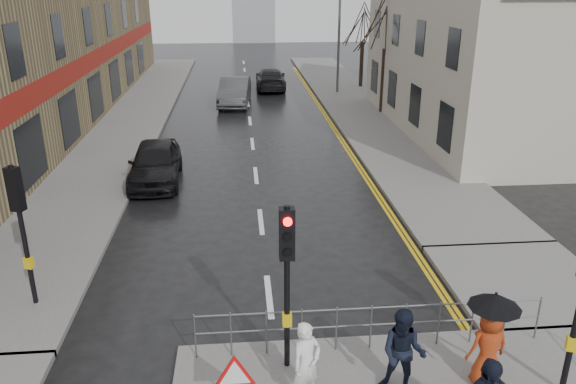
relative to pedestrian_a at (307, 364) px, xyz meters
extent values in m
plane|color=black|center=(-0.45, 0.84, -0.95)|extent=(120.00, 120.00, 0.00)
cube|color=#605E5B|center=(-6.95, 23.84, -0.88)|extent=(4.00, 44.00, 0.14)
cube|color=#605E5B|center=(6.05, 25.84, -0.88)|extent=(4.00, 40.00, 0.14)
cube|color=#605E5B|center=(6.05, 3.84, -0.88)|extent=(4.00, 4.20, 0.14)
cube|color=#927D54|center=(-12.45, 22.84, 4.05)|extent=(8.00, 42.00, 10.00)
cube|color=#B1AC9A|center=(11.55, 18.84, 2.55)|extent=(9.00, 16.00, 7.00)
cylinder|color=black|center=(-0.25, 1.04, 0.89)|extent=(0.11, 0.11, 3.40)
cube|color=black|center=(-0.25, 1.04, 2.04)|extent=(0.28, 0.22, 1.00)
cylinder|color=#FF0C07|center=(-0.25, 0.90, 2.34)|extent=(0.16, 0.04, 0.16)
cylinder|color=black|center=(-0.25, 0.90, 2.04)|extent=(0.16, 0.04, 0.16)
cylinder|color=black|center=(-0.25, 0.90, 1.74)|extent=(0.16, 0.04, 0.16)
cube|color=gold|center=(-0.25, 1.04, 0.24)|extent=(0.18, 0.14, 0.28)
cube|color=gold|center=(4.75, -0.16, 0.24)|extent=(0.22, 0.19, 0.28)
cylinder|color=black|center=(-5.95, 3.84, 0.89)|extent=(0.11, 0.11, 3.40)
cube|color=black|center=(-5.95, 3.84, 2.04)|extent=(0.34, 0.30, 1.00)
cylinder|color=black|center=(-5.91, 3.97, 2.34)|extent=(0.16, 0.09, 0.16)
cylinder|color=black|center=(-5.91, 3.97, 2.04)|extent=(0.16, 0.09, 0.16)
cylinder|color=black|center=(-5.91, 3.97, 1.74)|extent=(0.16, 0.09, 0.16)
cube|color=gold|center=(-5.95, 3.84, 0.24)|extent=(0.22, 0.19, 0.28)
cylinder|color=#595B5E|center=(-2.05, 1.44, -0.31)|extent=(0.04, 0.04, 1.00)
cylinder|color=#595B5E|center=(5.05, 1.44, -0.31)|extent=(0.04, 0.04, 1.00)
cylinder|color=#595B5E|center=(1.50, 1.44, 0.14)|extent=(7.10, 0.04, 0.04)
cylinder|color=#595B5E|center=(1.50, 1.44, -0.26)|extent=(7.10, 0.04, 0.04)
cylinder|color=red|center=(-1.25, -0.36, 0.14)|extent=(0.80, 0.03, 0.80)
cylinder|color=white|center=(-1.25, -0.38, 0.14)|extent=(0.60, 0.03, 0.60)
cylinder|color=#595B5E|center=(5.55, 28.84, 3.19)|extent=(0.16, 0.16, 8.00)
cylinder|color=#30241A|center=(7.05, 22.84, 0.94)|extent=(0.26, 0.26, 3.50)
cylinder|color=#30241A|center=(7.55, 30.84, 0.69)|extent=(0.26, 0.26, 3.00)
imported|color=white|center=(0.00, 0.00, 0.00)|extent=(0.70, 0.64, 1.62)
imported|color=black|center=(1.76, 0.08, 0.05)|extent=(1.04, 0.96, 1.71)
imported|color=#A63513|center=(3.40, 0.21, -0.02)|extent=(0.83, 0.60, 1.58)
cylinder|color=black|center=(3.40, 0.21, 0.08)|extent=(0.02, 0.02, 1.78)
cone|color=black|center=(3.40, 0.21, 0.97)|extent=(0.96, 0.96, 0.28)
imported|color=black|center=(-4.25, 12.43, -0.18)|extent=(1.98, 4.58, 1.54)
imported|color=#3C3E41|center=(-1.26, 26.03, -0.14)|extent=(2.14, 5.06, 1.63)
imported|color=black|center=(1.22, 30.85, -0.23)|extent=(2.18, 5.02, 1.44)
camera|label=1|loc=(-1.05, -8.06, 6.35)|focal=35.00mm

